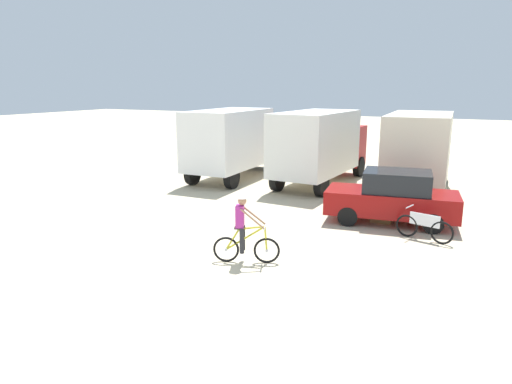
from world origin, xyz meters
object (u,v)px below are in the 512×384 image
Objects in this scene: box_truck_cream_rv at (419,148)px; supply_crate at (383,214)px; cyclist_orange_shirt at (244,231)px; box_truck_white_box at (320,144)px; box_truck_avon_van at (235,140)px; bicycle_spare at (424,227)px; sedan_parked at (393,197)px.

box_truck_cream_rv is 5.59m from supply_crate.
cyclist_orange_shirt is 2.38× the size of supply_crate.
cyclist_orange_shirt reaches higher than supply_crate.
cyclist_orange_shirt is at bearing -82.19° from box_truck_white_box.
box_truck_avon_van is 11.37m from bicycle_spare.
bicycle_spare reaches higher than supply_crate.
cyclist_orange_shirt reaches higher than sedan_parked.
supply_crate is (-0.31, 0.10, -0.62)m from sedan_parked.
box_truck_cream_rv is at bearing 85.84° from supply_crate.
box_truck_avon_van is at bearing 151.19° from supply_crate.
box_truck_cream_rv is at bearing 89.13° from sedan_parked.
supply_crate is at bearing 65.42° from cyclist_orange_shirt.
bicycle_spare is at bearing -31.78° from box_truck_avon_van.
sedan_parked is 1.88m from bicycle_spare.
bicycle_spare is 2.10m from supply_crate.
box_truck_avon_van reaches higher than bicycle_spare.
box_truck_white_box is at bearing 5.42° from box_truck_avon_van.
supply_crate is at bearing -28.81° from box_truck_avon_van.
sedan_parked reaches higher than bicycle_spare.
box_truck_white_box is 8.42m from bicycle_spare.
box_truck_avon_van is 9.61m from sedan_parked.
box_truck_avon_van is at bearing 148.22° from bicycle_spare.
box_truck_cream_rv is 7.06m from bicycle_spare.
sedan_parked is at bearing 62.37° from cyclist_orange_shirt.
cyclist_orange_shirt is 1.08× the size of bicycle_spare.
box_truck_avon_van reaches higher than sedan_parked.
cyclist_orange_shirt is at bearing -60.16° from box_truck_avon_van.
sedan_parked is (8.41, -4.55, -0.99)m from box_truck_avon_van.
sedan_parked reaches higher than supply_crate.
box_truck_white_box is 4.28m from box_truck_cream_rv.
bicycle_spare is at bearing -49.73° from sedan_parked.
box_truck_avon_van is 8.54m from box_truck_cream_rv.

